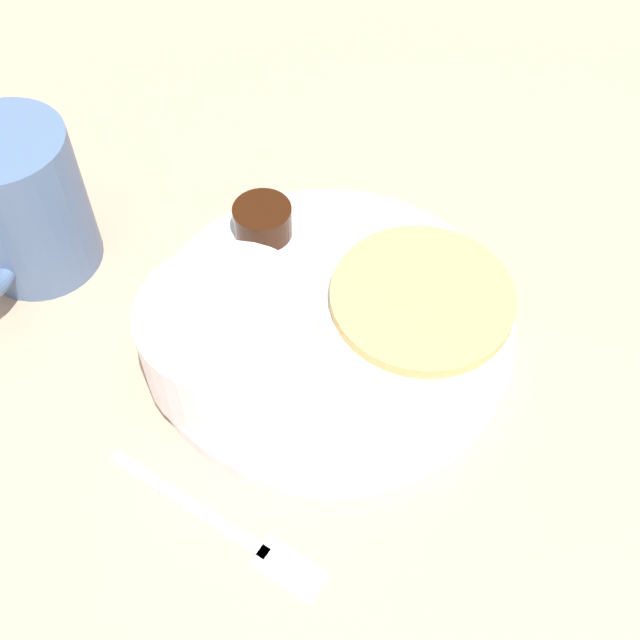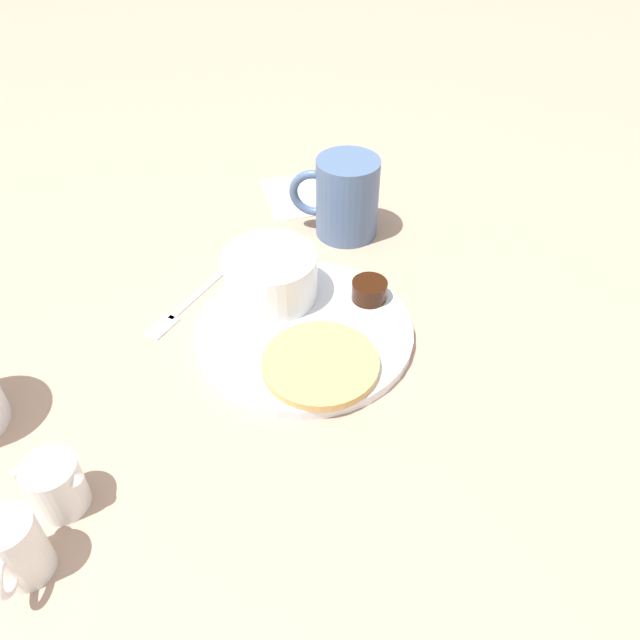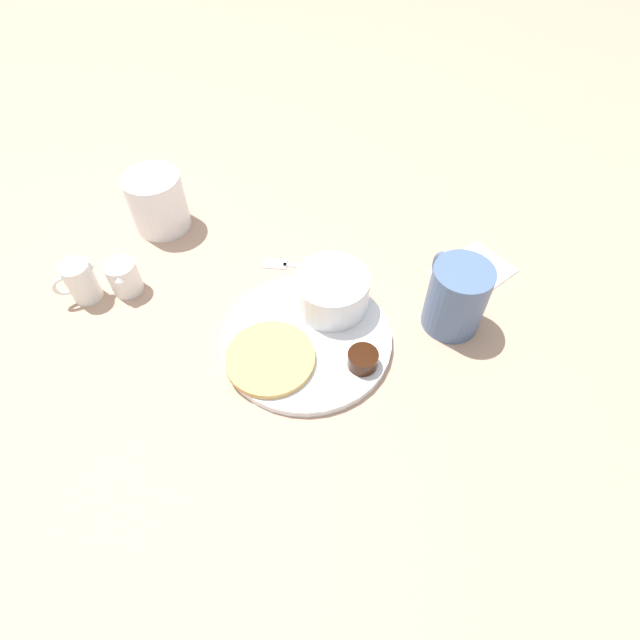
% 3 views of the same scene
% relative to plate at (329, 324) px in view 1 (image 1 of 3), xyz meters
% --- Properties ---
extents(ground_plane, '(4.00, 4.00, 0.00)m').
position_rel_plate_xyz_m(ground_plane, '(0.00, 0.00, -0.01)').
color(ground_plane, tan).
extents(plate, '(0.24, 0.24, 0.01)m').
position_rel_plate_xyz_m(plate, '(0.00, 0.00, 0.00)').
color(plate, white).
rests_on(plate, ground_plane).
extents(pancake_stack, '(0.12, 0.12, 0.01)m').
position_rel_plate_xyz_m(pancake_stack, '(0.06, 0.01, 0.01)').
color(pancake_stack, tan).
rests_on(pancake_stack, plate).
extents(bowl, '(0.11, 0.11, 0.05)m').
position_rel_plate_xyz_m(bowl, '(-0.06, -0.03, 0.04)').
color(bowl, white).
rests_on(bowl, plate).
extents(syrup_cup, '(0.04, 0.04, 0.02)m').
position_rel_plate_xyz_m(syrup_cup, '(-0.03, 0.08, 0.02)').
color(syrup_cup, black).
rests_on(syrup_cup, plate).
extents(butter_ramekin, '(0.05, 0.05, 0.04)m').
position_rel_plate_xyz_m(butter_ramekin, '(-0.08, -0.02, 0.02)').
color(butter_ramekin, white).
rests_on(butter_ramekin, plate).
extents(coffee_mug, '(0.08, 0.11, 0.10)m').
position_rel_plate_xyz_m(coffee_mug, '(-0.19, 0.09, 0.05)').
color(coffee_mug, slate).
rests_on(coffee_mug, ground_plane).
extents(fork, '(0.12, 0.10, 0.00)m').
position_rel_plate_xyz_m(fork, '(-0.07, -0.13, -0.00)').
color(fork, silver).
rests_on(fork, ground_plane).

